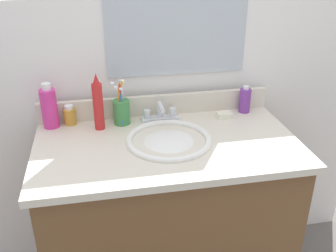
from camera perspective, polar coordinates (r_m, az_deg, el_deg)
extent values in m
cube|color=brown|center=(1.71, -0.08, -14.80)|extent=(0.97, 0.51, 0.78)
cube|color=beige|center=(1.48, -0.08, -2.94)|extent=(1.01, 0.55, 0.03)
cube|color=beige|center=(1.69, -1.79, 3.13)|extent=(1.01, 0.02, 0.09)
cube|color=white|center=(1.83, -2.02, -1.89)|extent=(2.11, 0.04, 1.30)
cube|color=#B2BCC6|center=(1.63, 1.40, 17.17)|extent=(0.60, 0.01, 0.56)
torus|color=white|center=(1.48, 0.11, -2.07)|extent=(0.33, 0.33, 0.02)
ellipsoid|color=white|center=(1.50, 0.11, -3.57)|extent=(0.28, 0.28, 0.11)
cylinder|color=#B2B5BA|center=(1.52, 0.11, -4.72)|extent=(0.04, 0.04, 0.01)
cube|color=silver|center=(1.65, -1.21, 1.19)|extent=(0.16, 0.05, 0.01)
cylinder|color=silver|center=(1.64, -1.23, 2.33)|extent=(0.02, 0.02, 0.06)
cylinder|color=silver|center=(1.60, -1.02, 2.81)|extent=(0.02, 0.09, 0.02)
cylinder|color=silver|center=(1.64, -3.12, 1.79)|extent=(0.03, 0.03, 0.04)
cylinder|color=silver|center=(1.65, 0.66, 2.09)|extent=(0.03, 0.03, 0.04)
cylinder|color=red|center=(1.56, -10.30, 2.83)|extent=(0.04, 0.04, 0.19)
cone|color=red|center=(1.52, -10.65, 6.95)|extent=(0.03, 0.03, 0.04)
cylinder|color=gold|center=(1.65, -14.36, 1.39)|extent=(0.05, 0.05, 0.07)
cylinder|color=white|center=(1.64, -14.52, 2.72)|extent=(0.04, 0.04, 0.02)
cylinder|color=#7A3899|center=(1.74, 11.33, 3.72)|extent=(0.05, 0.05, 0.11)
cylinder|color=white|center=(1.72, 11.50, 5.61)|extent=(0.02, 0.02, 0.02)
cylinder|color=#D8338C|center=(1.63, -17.18, 2.49)|extent=(0.07, 0.07, 0.16)
cylinder|color=white|center=(1.60, -17.62, 5.59)|extent=(0.04, 0.04, 0.03)
cylinder|color=#3F8C47|center=(1.61, -6.90, 2.08)|extent=(0.07, 0.07, 0.10)
cylinder|color=#D8333F|center=(1.60, -6.94, 3.76)|extent=(0.02, 0.07, 0.17)
cube|color=white|center=(1.61, -6.96, 6.39)|extent=(0.01, 0.02, 0.01)
cylinder|color=yellow|center=(1.60, -7.41, 3.68)|extent=(0.05, 0.02, 0.18)
cube|color=white|center=(1.58, -8.33, 6.23)|extent=(0.01, 0.02, 0.01)
cylinder|color=white|center=(1.60, -6.74, 3.83)|extent=(0.02, 0.02, 0.18)
cube|color=white|center=(1.58, -6.70, 6.63)|extent=(0.01, 0.02, 0.01)
cylinder|color=green|center=(1.61, -6.98, 3.49)|extent=(0.01, 0.03, 0.16)
cube|color=white|center=(1.60, -7.12, 5.91)|extent=(0.01, 0.02, 0.01)
cylinder|color=blue|center=(1.58, -6.94, 3.38)|extent=(0.01, 0.05, 0.17)
cube|color=white|center=(1.54, -7.00, 5.50)|extent=(0.01, 0.02, 0.01)
cylinder|color=orange|center=(1.59, -7.33, 3.31)|extent=(0.02, 0.02, 0.17)
cube|color=white|center=(1.56, -7.75, 5.67)|extent=(0.01, 0.02, 0.01)
cube|color=white|center=(1.69, 8.35, 1.64)|extent=(0.06, 0.04, 0.02)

